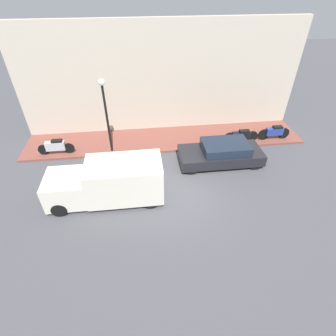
# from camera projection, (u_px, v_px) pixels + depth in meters

# --- Properties ---
(ground_plane) EXTENTS (60.00, 60.00, 0.00)m
(ground_plane) POSITION_uv_depth(u_px,v_px,m) (176.00, 193.00, 12.22)
(ground_plane) COLOR #47474C
(sidewalk) EXTENTS (2.75, 16.36, 0.12)m
(sidewalk) POSITION_uv_depth(u_px,v_px,m) (165.00, 139.00, 15.93)
(sidewalk) COLOR brown
(sidewalk) RESTS_ON ground_plane
(building_facade) EXTENTS (0.30, 16.36, 6.38)m
(building_facade) POSITION_uv_depth(u_px,v_px,m) (162.00, 79.00, 15.22)
(building_facade) COLOR beige
(building_facade) RESTS_ON ground_plane
(parked_car) EXTENTS (1.82, 4.33, 1.21)m
(parked_car) POSITION_uv_depth(u_px,v_px,m) (222.00, 153.00, 13.79)
(parked_car) COLOR black
(parked_car) RESTS_ON ground_plane
(delivery_van) EXTENTS (1.82, 4.98, 1.92)m
(delivery_van) POSITION_uv_depth(u_px,v_px,m) (107.00, 182.00, 11.37)
(delivery_van) COLOR silver
(delivery_van) RESTS_ON ground_plane
(scooter_silver) EXTENTS (0.30, 1.93, 0.86)m
(scooter_silver) POSITION_uv_depth(u_px,v_px,m) (56.00, 146.00, 14.33)
(scooter_silver) COLOR #B7B7BF
(scooter_silver) RESTS_ON sidewalk
(motorcycle_blue) EXTENTS (0.30, 1.91, 0.84)m
(motorcycle_blue) POSITION_uv_depth(u_px,v_px,m) (274.00, 132.00, 15.57)
(motorcycle_blue) COLOR navy
(motorcycle_blue) RESTS_ON sidewalk
(motorcycle_black) EXTENTS (0.30, 2.04, 0.76)m
(motorcycle_black) POSITION_uv_depth(u_px,v_px,m) (241.00, 135.00, 15.32)
(motorcycle_black) COLOR black
(motorcycle_black) RESTS_ON sidewalk
(streetlamp) EXTENTS (0.33, 0.33, 4.07)m
(streetlamp) POSITION_uv_depth(u_px,v_px,m) (105.00, 106.00, 13.18)
(streetlamp) COLOR black
(streetlamp) RESTS_ON sidewalk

